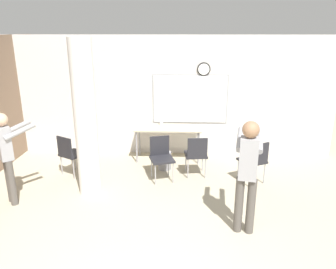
{
  "coord_description": "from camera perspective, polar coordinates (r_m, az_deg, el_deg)",
  "views": [
    {
      "loc": [
        0.46,
        -2.56,
        2.91
      ],
      "look_at": [
        0.22,
        2.52,
        1.27
      ],
      "focal_mm": 35.0,
      "sensor_mm": 36.0,
      "label": 1
    }
  ],
  "objects": [
    {
      "name": "person_watching_back",
      "position": [
        6.13,
        -26.17,
        -2.67
      ],
      "size": [
        0.63,
        0.6,
        1.62
      ],
      "color": "#514C47",
      "rests_on": "ground_plane"
    },
    {
      "name": "support_pillar",
      "position": [
        5.89,
        -14.19,
        2.44
      ],
      "size": [
        0.4,
        0.4,
        2.8
      ],
      "color": "white",
      "rests_on": "ground_plane"
    },
    {
      "name": "chair_table_right",
      "position": [
        6.69,
        4.95,
        -3.23
      ],
      "size": [
        0.49,
        0.49,
        0.87
      ],
      "color": "#232328",
      "rests_on": "ground_plane"
    },
    {
      "name": "chair_near_pillar",
      "position": [
        7.0,
        -16.65,
        -2.98
      ],
      "size": [
        0.6,
        0.6,
        0.87
      ],
      "color": "#232328",
      "rests_on": "ground_plane"
    },
    {
      "name": "wall_back",
      "position": [
        7.78,
        -0.63,
        6.65
      ],
      "size": [
        8.0,
        0.15,
        2.8
      ],
      "color": "silver",
      "rests_on": "ground_plane"
    },
    {
      "name": "chair_table_front",
      "position": [
        6.56,
        -1.2,
        -3.62
      ],
      "size": [
        0.55,
        0.55,
        0.87
      ],
      "color": "#232328",
      "rests_on": "ground_plane"
    },
    {
      "name": "chair_mid_room",
      "position": [
        6.59,
        14.85,
        -4.14
      ],
      "size": [
        0.59,
        0.59,
        0.87
      ],
      "color": "#232328",
      "rests_on": "ground_plane"
    },
    {
      "name": "person_playing_side",
      "position": [
        4.83,
        13.71,
        -5.81
      ],
      "size": [
        0.47,
        0.7,
        1.72
      ],
      "color": "#514C47",
      "rests_on": "ground_plane"
    },
    {
      "name": "bottle_on_table",
      "position": [
        7.59,
        -1.14,
        2.27
      ],
      "size": [
        0.08,
        0.08,
        0.25
      ],
      "color": "silver",
      "rests_on": "folding_table"
    },
    {
      "name": "folding_table",
      "position": [
        7.49,
        -0.0,
        0.79
      ],
      "size": [
        1.51,
        0.61,
        0.78
      ],
      "color": "beige",
      "rests_on": "ground_plane"
    },
    {
      "name": "waste_bin",
      "position": [
        7.13,
        -0.58,
        -4.52
      ],
      "size": [
        0.28,
        0.28,
        0.39
      ],
      "color": "gray",
      "rests_on": "ground_plane"
    }
  ]
}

